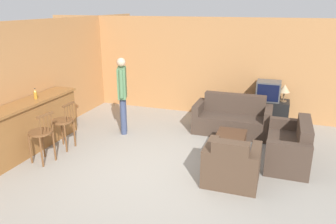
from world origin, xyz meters
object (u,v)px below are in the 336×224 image
object	(u,v)px
tv_unit	(266,112)
bottle	(35,94)
couch_far	(232,120)
table_lamp	(285,89)
person_by_window	(122,91)
armchair_near	(231,166)
bar_chair_mid	(63,124)
bar_chair_near	(41,135)
coffee_table	(230,138)
tv	(268,91)
loveseat_right	(290,147)

from	to	relation	value
tv_unit	bottle	xyz separation A→B (m)	(-4.52, -2.96, 0.83)
couch_far	tv_unit	world-z (taller)	couch_far
table_lamp	person_by_window	size ratio (longest dim) A/B	0.24
couch_far	armchair_near	xyz separation A→B (m)	(0.33, -2.35, 0.00)
bar_chair_mid	couch_far	bearing A→B (deg)	32.93
bar_chair_near	coffee_table	bearing A→B (deg)	24.34
armchair_near	tv_unit	bearing A→B (deg)	83.03
armchair_near	table_lamp	bearing A→B (deg)	76.63
couch_far	coffee_table	size ratio (longest dim) A/B	1.94
person_by_window	tv_unit	bearing A→B (deg)	28.90
coffee_table	tv	distance (m)	2.24
tv	bar_chair_near	bearing A→B (deg)	-137.40
bar_chair_mid	tv	world-z (taller)	tv
bar_chair_mid	tv	bearing A→B (deg)	36.79
bar_chair_mid	coffee_table	bearing A→B (deg)	14.06
bar_chair_mid	person_by_window	distance (m)	1.51
loveseat_right	coffee_table	distance (m)	1.13
armchair_near	loveseat_right	bearing A→B (deg)	50.65
table_lamp	tv_unit	bearing A→B (deg)	180.00
armchair_near	bottle	distance (m)	4.21
person_by_window	tv	bearing A→B (deg)	28.86
bar_chair_near	couch_far	bearing A→B (deg)	40.64
loveseat_right	bottle	distance (m)	5.20
table_lamp	tv	bearing A→B (deg)	-179.54
table_lamp	bottle	bearing A→B (deg)	-148.82
bar_chair_near	person_by_window	size ratio (longest dim) A/B	0.56
tv_unit	couch_far	bearing A→B (deg)	-129.97
tv_unit	table_lamp	distance (m)	0.73
loveseat_right	person_by_window	size ratio (longest dim) A/B	0.83
coffee_table	table_lamp	distance (m)	2.39
loveseat_right	coffee_table	bearing A→B (deg)	-178.80
armchair_near	bottle	size ratio (longest dim) A/B	4.10
loveseat_right	tv_unit	bearing A→B (deg)	104.68
bar_chair_near	table_lamp	bearing A→B (deg)	40.05
coffee_table	person_by_window	world-z (taller)	person_by_window
loveseat_right	tv_unit	size ratio (longest dim) A/B	1.40
loveseat_right	tv	size ratio (longest dim) A/B	2.56
bar_chair_near	coffee_table	world-z (taller)	bar_chair_near
loveseat_right	armchair_near	bearing A→B (deg)	-129.35
couch_far	tv	size ratio (longest dim) A/B	3.06
couch_far	table_lamp	bearing A→B (deg)	38.27
couch_far	loveseat_right	bearing A→B (deg)	-43.66
bar_chair_near	table_lamp	world-z (taller)	table_lamp
bar_chair_mid	armchair_near	bearing A→B (deg)	-4.62
tv	table_lamp	xyz separation A→B (m)	(0.37, 0.00, 0.08)
bar_chair_near	tv_unit	distance (m)	5.33
tv_unit	table_lamp	world-z (taller)	table_lamp
armchair_near	tv	world-z (taller)	tv
armchair_near	table_lamp	size ratio (longest dim) A/B	2.11
tv_unit	armchair_near	bearing A→B (deg)	-96.97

